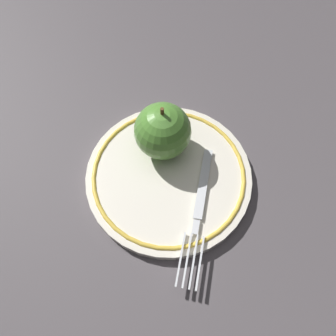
# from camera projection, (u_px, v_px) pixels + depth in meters

# --- Properties ---
(ground_plane) EXTENTS (2.00, 2.00, 0.00)m
(ground_plane) POSITION_uv_depth(u_px,v_px,m) (173.00, 180.00, 0.47)
(ground_plane) COLOR #4D474B
(plate) EXTENTS (0.23, 0.23, 0.02)m
(plate) POSITION_uv_depth(u_px,v_px,m) (168.00, 177.00, 0.46)
(plate) COLOR silver
(plate) RESTS_ON ground_plane
(apple_red_whole) EXTENTS (0.08, 0.08, 0.09)m
(apple_red_whole) POSITION_uv_depth(u_px,v_px,m) (163.00, 131.00, 0.44)
(apple_red_whole) COLOR #4F8832
(apple_red_whole) RESTS_ON plate
(fork) EXTENTS (0.19, 0.04, 0.00)m
(fork) POSITION_uv_depth(u_px,v_px,m) (199.00, 209.00, 0.43)
(fork) COLOR silver
(fork) RESTS_ON plate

